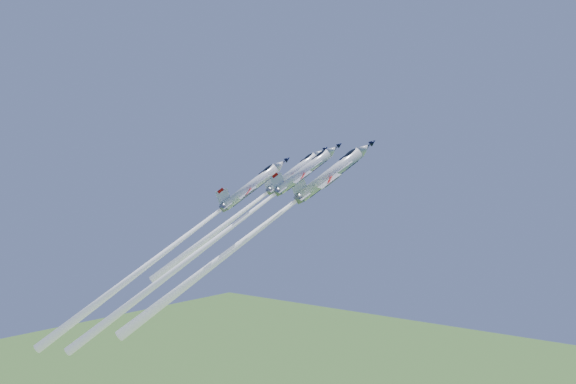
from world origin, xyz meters
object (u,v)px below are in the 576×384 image
Objects in this scene: jet_lead at (256,231)px; jet_right at (214,241)px; jet_slot at (172,247)px; jet_left at (245,209)px.

jet_right is (-1.42, -9.18, -1.00)m from jet_lead.
jet_lead is 1.05× the size of jet_slot.
jet_lead is 14.98m from jet_slot.
jet_left is at bearing 122.97° from jet_slot.
jet_slot is at bearing -122.73° from jet_right.
jet_right is at bearing 57.27° from jet_slot.
jet_lead reaches higher than jet_slot.
jet_right is (5.29, -13.78, -4.55)m from jet_left.
jet_right reaches higher than jet_slot.
jet_lead is at bearing 9.12° from jet_left.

